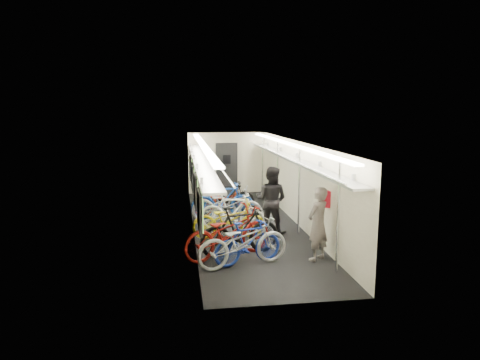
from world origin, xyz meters
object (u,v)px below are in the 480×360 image
object	(u,v)px
bicycle_1	(248,243)
passenger_mid	(271,200)
passenger_near	(318,224)
backpack	(327,199)
bicycle_0	(243,242)

from	to	relation	value
bicycle_1	passenger_mid	bearing A→B (deg)	-42.40
passenger_near	backpack	bearing A→B (deg)	-166.71
passenger_near	backpack	distance (m)	0.68
bicycle_1	passenger_mid	size ratio (longest dim) A/B	0.88
bicycle_1	backpack	xyz separation A→B (m)	(1.87, 0.43, 0.80)
bicycle_0	bicycle_1	size ratio (longest dim) A/B	1.28
bicycle_1	backpack	bearing A→B (deg)	-95.80
bicycle_0	passenger_near	size ratio (longest dim) A/B	1.24
bicycle_1	passenger_near	size ratio (longest dim) A/B	0.97
bicycle_0	backpack	distance (m)	2.20
bicycle_0	bicycle_1	bearing A→B (deg)	-64.18
passenger_mid	backpack	size ratio (longest dim) A/B	4.73
passenger_mid	backpack	distance (m)	2.08
passenger_near	backpack	xyz separation A→B (m)	(0.32, 0.39, 0.46)
passenger_near	bicycle_0	bearing A→B (deg)	-31.89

